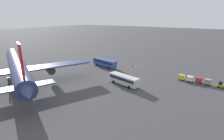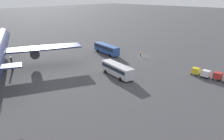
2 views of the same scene
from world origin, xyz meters
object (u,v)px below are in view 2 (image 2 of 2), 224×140
Objects in this scene: shuttle_bus_far at (117,69)px; worker_person at (141,54)px; cargo_cart_red at (218,76)px; cargo_cart_white at (206,74)px; shuttle_bus_near at (106,48)px; cargo_cart_yellow at (196,71)px.

worker_person is at bearing -58.69° from shuttle_bus_far.
cargo_cart_white is at bearing 9.02° from cargo_cart_red.
cargo_cart_white reaches higher than worker_person.
shuttle_bus_near is 39.13m from cargo_cart_red.
shuttle_bus_near is at bearing -25.90° from shuttle_bus_far.
shuttle_bus_far is 5.61× the size of cargo_cart_red.
cargo_cart_red is (-20.75, -15.65, -0.77)m from shuttle_bus_far.
worker_person is (7.15, -20.31, -1.09)m from shuttle_bus_far.
shuttle_bus_far is 23.52m from cargo_cart_white.
shuttle_bus_far is 26.00m from cargo_cart_red.
cargo_cart_red is 1.00× the size of cargo_cart_yellow.
worker_person is at bearing -140.73° from shuttle_bus_near.
cargo_cart_red is 1.00× the size of cargo_cart_white.
shuttle_bus_near is 6.31× the size of cargo_cart_yellow.
shuttle_bus_near reaches higher than cargo_cart_red.
shuttle_bus_far is 6.70× the size of worker_person.
shuttle_bus_far reaches higher than cargo_cart_white.
cargo_cart_yellow is (2.82, -0.07, 0.00)m from cargo_cart_white.
cargo_cart_red is at bearing -176.21° from cargo_cart_yellow.
cargo_cart_red is at bearing -170.98° from cargo_cart_white.
cargo_cart_white is (-25.08, 5.10, 0.32)m from worker_person.
cargo_cart_yellow is (-33.46, -1.04, -0.82)m from shuttle_bus_near.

